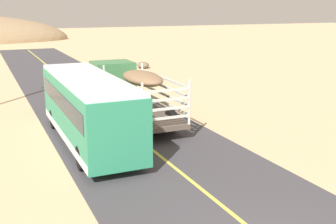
% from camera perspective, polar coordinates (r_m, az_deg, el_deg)
% --- Properties ---
extents(livestock_truck, '(2.53, 9.70, 3.02)m').
position_cam_1_polar(livestock_truck, '(25.53, -6.03, 3.68)').
color(livestock_truck, '#3F7F4C').
rests_on(livestock_truck, road_surface).
extents(bus, '(2.54, 10.00, 3.21)m').
position_cam_1_polar(bus, '(20.16, -10.75, 0.57)').
color(bus, '#2D8C66').
rests_on(bus, road_surface).
extents(boulder_near_shoulder, '(1.25, 1.47, 0.67)m').
position_cam_1_polar(boulder_near_shoulder, '(44.81, -3.38, 6.34)').
color(boulder_near_shoulder, '#756656').
rests_on(boulder_near_shoulder, ground).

